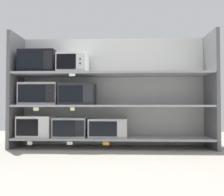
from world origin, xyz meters
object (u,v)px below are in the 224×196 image
Objects in this scene: microwave_2 at (108,128)px; microwave_5 at (39,62)px; microwave_1 at (71,127)px; microwave_3 at (40,94)px; microwave_0 at (37,126)px; microwave_4 at (78,94)px; microwave_6 at (73,64)px.

microwave_5 is at bearing 179.99° from microwave_2.
microwave_3 is at bearing 179.99° from microwave_1.
microwave_1 is 0.84× the size of microwave_3.
microwave_3 reaches higher than microwave_1.
microwave_3 is (0.04, -0.00, 0.48)m from microwave_0.
microwave_0 is 0.77m from microwave_4.
microwave_0 is 0.48m from microwave_3.
microwave_6 is at bearing 0.01° from microwave_3.
microwave_6 is (-0.52, -0.00, 0.94)m from microwave_2.
microwave_4 is at bearing 179.98° from microwave_2.
microwave_1 is (0.51, -0.00, -0.01)m from microwave_0.
microwave_5 is 0.52m from microwave_6.
microwave_6 is (0.54, -0.00, 0.93)m from microwave_0.
microwave_3 is 1.10× the size of microwave_4.
microwave_2 is 1.08m from microwave_6.
microwave_0 is 0.91× the size of microwave_5.
microwave_5 is (-0.59, 0.00, 0.48)m from microwave_4.
microwave_0 is at bearing 180.00° from microwave_2.
microwave_6 is (0.50, 0.00, 0.44)m from microwave_3.
microwave_0 is 1.02× the size of microwave_1.
microwave_1 is 0.89× the size of microwave_5.
microwave_3 is 0.47m from microwave_5.
microwave_5 reaches higher than microwave_4.
microwave_4 reaches higher than microwave_0.
microwave_6 reaches higher than microwave_2.
microwave_0 is at bearing 179.98° from microwave_1.
microwave_4 is 0.46m from microwave_6.
microwave_4 reaches higher than microwave_1.
microwave_5 reaches higher than microwave_2.
microwave_3 is at bearing -1.10° from microwave_5.
microwave_1 is 0.85× the size of microwave_2.
microwave_1 is at bearing -179.73° from microwave_6.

